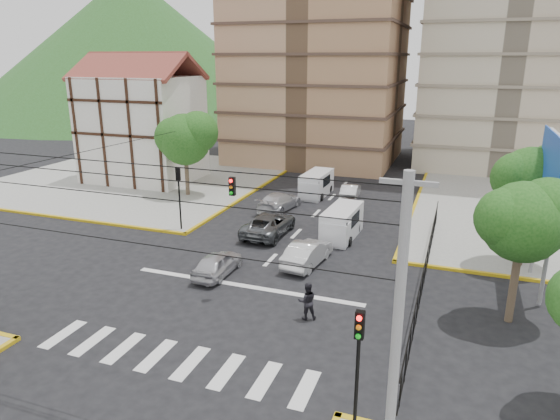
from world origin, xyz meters
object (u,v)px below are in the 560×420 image
at_px(car_white_front_right, 307,253).
at_px(car_silver_front_left, 217,263).
at_px(traffic_light_nw, 179,188).
at_px(pedestrian_crosswalk, 307,301).
at_px(traffic_light_se, 358,354).
at_px(van_right_lane, 341,224).
at_px(van_left_lane, 316,185).

bearing_deg(car_white_front_right, car_silver_front_left, 42.52).
bearing_deg(traffic_light_nw, pedestrian_crosswalk, -36.38).
height_order(traffic_light_se, pedestrian_crosswalk, traffic_light_se).
relative_size(van_right_lane, van_left_lane, 1.00).
xyz_separation_m(traffic_light_se, car_silver_front_left, (-9.83, 9.83, -2.44)).
distance_m(traffic_light_nw, pedestrian_crosswalk, 14.99).
bearing_deg(pedestrian_crosswalk, car_white_front_right, -98.25).
xyz_separation_m(traffic_light_nw, car_white_front_right, (10.09, -2.68, -2.38)).
distance_m(van_right_lane, car_white_front_right, 5.10).
height_order(car_white_front_right, pedestrian_crosswalk, pedestrian_crosswalk).
height_order(traffic_light_nw, car_silver_front_left, traffic_light_nw).
height_order(traffic_light_nw, pedestrian_crosswalk, traffic_light_nw).
relative_size(traffic_light_se, van_left_lane, 0.94).
distance_m(traffic_light_se, van_left_lane, 29.20).
bearing_deg(van_right_lane, traffic_light_se, -72.14).
xyz_separation_m(traffic_light_se, van_right_lane, (-4.69, 17.94, -2.11)).
distance_m(van_right_lane, pedestrian_crosswalk, 11.18).
bearing_deg(traffic_light_nw, car_white_front_right, -14.88).
distance_m(car_silver_front_left, pedestrian_crosswalk, 6.87).
xyz_separation_m(van_left_lane, car_silver_front_left, (-0.58, -17.79, -0.34)).
relative_size(traffic_light_se, traffic_light_nw, 1.00).
distance_m(van_left_lane, pedestrian_crosswalk, 21.55).
relative_size(van_left_lane, pedestrian_crosswalk, 2.59).
bearing_deg(van_left_lane, car_silver_front_left, -89.40).
xyz_separation_m(van_right_lane, car_silver_front_left, (-5.14, -8.12, -0.33)).
distance_m(traffic_light_nw, van_left_lane, 13.76).
height_order(traffic_light_nw, van_right_lane, traffic_light_nw).
distance_m(traffic_light_se, van_right_lane, 18.66).
height_order(van_right_lane, car_silver_front_left, van_right_lane).
bearing_deg(traffic_light_nw, van_left_lane, 62.14).
xyz_separation_m(traffic_light_nw, car_silver_front_left, (5.77, -5.77, -2.44)).
bearing_deg(car_silver_front_left, traffic_light_nw, -44.27).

